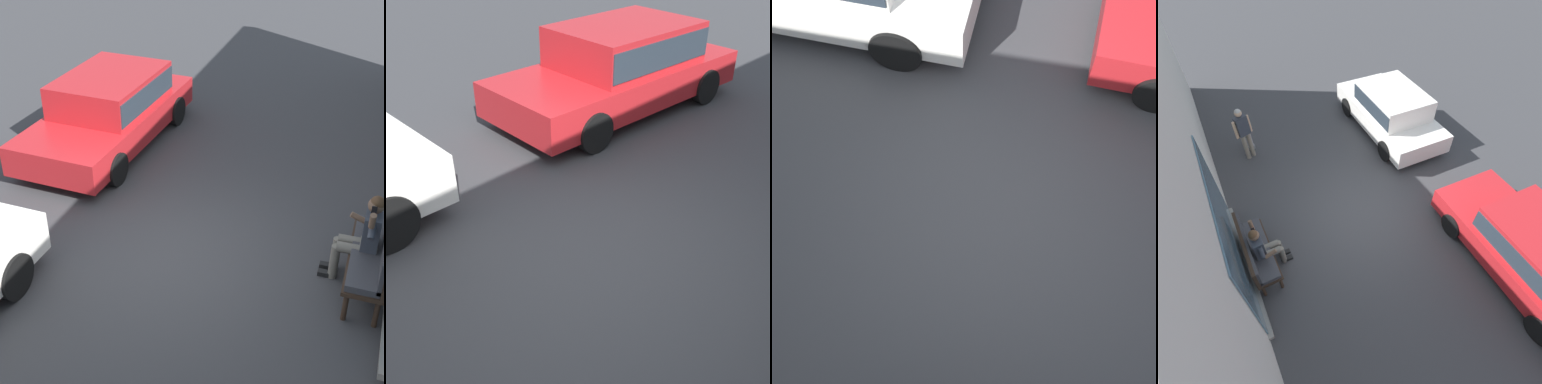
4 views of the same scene
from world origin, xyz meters
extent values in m
plane|color=#38383A|center=(0.00, 0.00, 0.00)|extent=(60.00, 60.00, 0.00)
cube|color=red|center=(-3.01, -2.47, 0.51)|extent=(4.48, 2.04, 0.55)
cube|color=red|center=(-3.19, -2.46, 1.10)|extent=(2.36, 1.72, 0.64)
cube|color=#28333D|center=(-3.19, -2.46, 1.10)|extent=(2.32, 1.76, 0.45)
cylinder|color=black|center=(-1.61, -1.65, 0.31)|extent=(0.62, 0.21, 0.61)
cylinder|color=black|center=(-1.69, -3.41, 0.31)|extent=(0.62, 0.21, 0.61)
cylinder|color=black|center=(-4.33, -1.52, 0.31)|extent=(0.62, 0.21, 0.61)
cylinder|color=black|center=(-4.41, -3.28, 0.31)|extent=(0.62, 0.21, 0.61)
cylinder|color=black|center=(1.54, -1.66, 0.33)|extent=(0.66, 0.20, 0.66)
camera|label=1|loc=(6.55, 2.60, 5.43)|focal=55.00mm
camera|label=2|loc=(3.02, 2.60, 3.33)|focal=45.00mm
camera|label=3|loc=(-0.10, 2.60, 6.05)|focal=55.00mm
camera|label=4|loc=(-4.27, 2.60, 6.40)|focal=28.00mm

